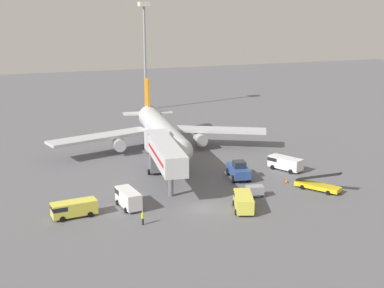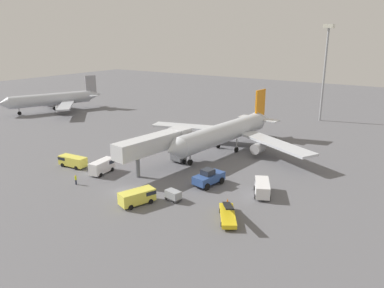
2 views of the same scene
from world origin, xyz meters
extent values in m
plane|color=slate|center=(0.00, 0.00, 0.00)|extent=(300.00, 300.00, 0.00)
cylinder|color=silver|center=(2.88, 25.44, 3.99)|extent=(6.64, 26.65, 3.93)
cone|color=silver|center=(1.35, 10.77, 3.99)|extent=(4.15, 3.51, 3.85)
cone|color=silver|center=(4.50, 40.98, 4.28)|extent=(4.21, 5.22, 3.73)
cube|color=orange|center=(4.37, 39.77, 7.91)|extent=(0.75, 3.84, 6.28)
cube|color=silver|center=(6.68, 39.18, 4.48)|extent=(4.97, 3.25, 0.24)
cube|color=silver|center=(1.99, 39.67, 4.48)|extent=(4.97, 3.25, 0.24)
cube|color=silver|center=(13.29, 27.05, 3.10)|extent=(17.70, 11.81, 0.44)
cube|color=silver|center=(-6.97, 29.16, 3.10)|extent=(18.37, 8.65, 0.44)
cylinder|color=#A8A8AD|center=(10.13, 26.29, 1.82)|extent=(2.30, 2.84, 2.03)
cylinder|color=#A8A8AD|center=(-4.04, 27.76, 1.82)|extent=(2.30, 2.84, 2.03)
cylinder|color=gray|center=(1.81, 15.21, 1.68)|extent=(0.28, 0.28, 2.26)
cylinder|color=black|center=(1.81, 15.21, 0.55)|extent=(0.46, 1.13, 1.10)
cylinder|color=gray|center=(5.29, 26.78, 1.68)|extent=(0.28, 0.28, 2.26)
cylinder|color=black|center=(5.29, 26.78, 0.55)|extent=(0.46, 1.13, 1.10)
cylinder|color=gray|center=(0.80, 27.25, 1.68)|extent=(0.28, 0.28, 2.26)
cylinder|color=black|center=(0.80, 27.25, 0.55)|extent=(0.46, 1.13, 1.10)
cube|color=silver|center=(-1.82, 8.39, 5.04)|extent=(4.72, 14.33, 2.70)
cube|color=red|center=(-3.33, 8.58, 5.04)|extent=(1.50, 11.73, 0.44)
cube|color=silver|center=(-0.87, 15.96, 5.04)|extent=(3.77, 3.21, 2.84)
cube|color=#232833|center=(-0.71, 17.25, 5.29)|extent=(3.30, 0.65, 0.90)
cube|color=slate|center=(-0.95, 15.37, 2.04)|extent=(2.75, 2.10, 3.29)
cylinder|color=black|center=(-2.36, 15.54, 0.40)|extent=(0.40, 0.83, 0.80)
cylinder|color=black|center=(0.47, 15.19, 0.40)|extent=(0.40, 0.83, 0.80)
cylinder|color=slate|center=(-2.17, 5.60, 1.84)|extent=(0.70, 0.70, 3.69)
cube|color=#2D4C8E|center=(9.43, 9.17, 1.18)|extent=(3.35, 5.68, 1.25)
cube|color=#232833|center=(9.38, 8.91, 2.25)|extent=(1.98, 2.08, 0.90)
cylinder|color=black|center=(10.22, 7.26, 0.55)|extent=(0.60, 1.16, 1.10)
cylinder|color=black|center=(7.98, 7.68, 0.55)|extent=(0.60, 1.16, 1.10)
cylinder|color=black|center=(10.87, 10.66, 0.55)|extent=(0.60, 1.16, 1.10)
cylinder|color=black|center=(8.63, 11.08, 0.55)|extent=(0.60, 1.16, 1.10)
cube|color=yellow|center=(17.38, 0.72, 0.57)|extent=(4.90, 6.25, 0.55)
cube|color=black|center=(17.38, 0.72, 1.96)|extent=(4.23, 5.84, 2.18)
cylinder|color=black|center=(19.12, -0.39, 0.30)|extent=(0.51, 0.62, 0.60)
cylinder|color=black|center=(17.66, -1.33, 0.30)|extent=(0.51, 0.62, 0.60)
cylinder|color=black|center=(17.11, 2.76, 0.30)|extent=(0.51, 0.62, 0.60)
cylinder|color=black|center=(15.64, 1.83, 0.30)|extent=(0.51, 0.62, 0.60)
cube|color=#E5DB4C|center=(-15.23, 2.85, 1.11)|extent=(5.50, 2.41, 1.65)
cube|color=#1E232D|center=(-17.04, 2.68, 1.47)|extent=(1.88, 2.10, 0.53)
cylinder|color=black|center=(-16.79, 1.78, 0.34)|extent=(0.71, 0.41, 0.68)
cylinder|color=black|center=(-16.96, 3.61, 0.34)|extent=(0.71, 0.41, 0.68)
cylinder|color=black|center=(-13.50, 2.09, 0.34)|extent=(0.71, 0.41, 0.68)
cylinder|color=black|center=(-13.67, 3.92, 0.34)|extent=(0.71, 0.41, 0.68)
cube|color=#E5DB4C|center=(4.66, -2.29, 1.15)|extent=(3.64, 5.41, 1.72)
cube|color=#1E232D|center=(5.23, -0.68, 1.52)|extent=(2.52, 2.22, 0.55)
cylinder|color=black|center=(4.25, -0.49, 0.34)|extent=(0.58, 0.77, 0.68)
cylinder|color=black|center=(6.12, -1.16, 0.34)|extent=(0.58, 0.77, 0.68)
cylinder|color=black|center=(3.20, -3.41, 0.34)|extent=(0.58, 0.77, 0.68)
cylinder|color=black|center=(5.07, -4.08, 0.34)|extent=(0.58, 0.77, 0.68)
cube|color=white|center=(17.93, 10.36, 1.15)|extent=(4.12, 5.64, 1.73)
cube|color=#1E232D|center=(17.14, 11.98, 1.53)|extent=(2.56, 2.41, 0.55)
cylinder|color=black|center=(16.35, 11.42, 0.34)|extent=(0.62, 0.77, 0.68)
cylinder|color=black|center=(18.07, 12.26, 0.34)|extent=(0.62, 0.77, 0.68)
cylinder|color=black|center=(17.79, 8.46, 0.34)|extent=(0.62, 0.77, 0.68)
cylinder|color=black|center=(19.51, 9.30, 0.34)|extent=(0.62, 0.77, 0.68)
cube|color=white|center=(-8.45, 3.48, 1.28)|extent=(2.41, 5.01, 1.99)
cube|color=#1E232D|center=(-8.65, 5.11, 1.72)|extent=(2.04, 1.76, 0.64)
cylinder|color=black|center=(-9.50, 4.85, 0.34)|extent=(0.41, 0.72, 0.68)
cylinder|color=black|center=(-7.76, 5.07, 0.34)|extent=(0.41, 0.72, 0.68)
cylinder|color=black|center=(-9.14, 1.89, 0.34)|extent=(0.41, 0.72, 0.68)
cylinder|color=black|center=(-7.39, 2.10, 0.34)|extent=(0.41, 0.72, 0.68)
cube|color=#38383D|center=(8.14, 1.47, 0.29)|extent=(2.47, 1.75, 0.22)
cube|color=#999EA5|center=(8.14, 1.47, 0.94)|extent=(2.47, 1.75, 1.09)
cylinder|color=black|center=(9.03, 1.93, 0.18)|extent=(0.38, 0.19, 0.36)
cylinder|color=black|center=(8.79, 0.72, 0.18)|extent=(0.38, 0.19, 0.36)
cylinder|color=black|center=(7.48, 2.23, 0.18)|extent=(0.38, 0.19, 0.36)
cylinder|color=black|center=(7.24, 1.02, 0.18)|extent=(0.38, 0.19, 0.36)
cylinder|color=#1E2333|center=(-8.20, -2.33, 0.40)|extent=(0.31, 0.31, 0.79)
cylinder|color=#D8EA19|center=(-8.20, -2.33, 1.11)|extent=(0.42, 0.42, 0.63)
sphere|color=tan|center=(-8.20, -2.33, 1.54)|extent=(0.21, 0.21, 0.21)
cube|color=black|center=(15.04, 5.01, 0.01)|extent=(0.45, 0.45, 0.03)
cone|color=orange|center=(15.04, 5.01, 0.35)|extent=(0.38, 0.38, 0.66)
cylinder|color=#B7BCC6|center=(-61.09, 32.05, 3.84)|extent=(12.39, 23.22, 3.62)
cone|color=#B7BCC6|center=(-66.14, 19.84, 3.84)|extent=(4.35, 3.94, 3.55)
cone|color=#B7BCC6|center=(-55.73, 44.98, 4.11)|extent=(4.84, 5.34, 3.44)
cube|color=gray|center=(-56.15, 43.97, 7.46)|extent=(1.64, 3.30, 5.79)
cube|color=#B7BCC6|center=(-54.26, 42.85, 4.29)|extent=(4.97, 3.96, 0.24)
cube|color=#B7BCC6|center=(-58.28, 44.52, 4.29)|extent=(4.97, 3.96, 0.24)
cube|color=#B7BCC6|center=(-52.42, 30.79, 3.02)|extent=(12.95, 12.81, 0.44)
cube|color=#B7BCC6|center=(-68.11, 37.29, 3.02)|extent=(14.83, 3.55, 0.44)
cylinder|color=#A8A8AD|center=(-55.08, 30.94, 1.72)|extent=(2.93, 3.26, 2.06)
cylinder|color=#A8A8AD|center=(-66.12, 35.51, 1.72)|extent=(2.93, 3.26, 2.06)
cylinder|color=gray|center=(-64.61, 23.54, 1.65)|extent=(0.28, 0.28, 2.20)
cylinder|color=black|center=(-64.61, 23.54, 0.55)|extent=(0.74, 1.15, 1.10)
cylinder|color=gray|center=(-58.62, 32.56, 1.65)|extent=(0.28, 0.28, 2.20)
cylinder|color=black|center=(-58.62, 32.56, 0.55)|extent=(0.74, 1.15, 1.10)
cylinder|color=gray|center=(-62.47, 34.16, 1.65)|extent=(0.28, 0.28, 2.20)
cylinder|color=black|center=(-62.47, 34.16, 0.55)|extent=(0.74, 1.15, 1.10)
cylinder|color=#93969B|center=(11.24, 65.58, 12.24)|extent=(0.56, 0.56, 24.47)
cube|color=silver|center=(11.24, 65.58, 24.97)|extent=(2.40, 2.40, 1.00)
camera|label=1|loc=(-22.67, -57.23, 24.39)|focal=49.33mm
camera|label=2|loc=(37.32, -37.47, 22.78)|focal=34.62mm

